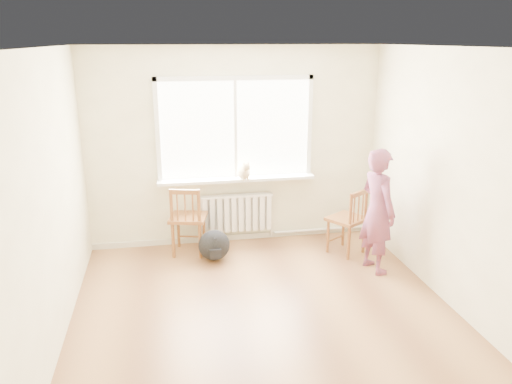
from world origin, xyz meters
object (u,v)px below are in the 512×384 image
chair_right (350,221)px  backpack (214,245)px  chair_left (188,221)px  cat (244,171)px  person (378,211)px

chair_right → backpack: 1.82m
chair_right → backpack: bearing=-37.3°
chair_left → cat: (0.79, 0.20, 0.58)m
backpack → cat: bearing=43.5°
chair_left → cat: size_ratio=2.31×
cat → backpack: (-0.47, -0.45, -0.86)m
cat → backpack: size_ratio=1.00×
cat → backpack: cat is taller
person → cat: size_ratio=3.79×
chair_left → chair_right: bearing=-176.6°
chair_left → person: person is taller
chair_left → cat: bearing=-152.6°
chair_right → cat: bearing=-56.7°
chair_right → backpack: chair_right is taller
chair_left → backpack: chair_left is taller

